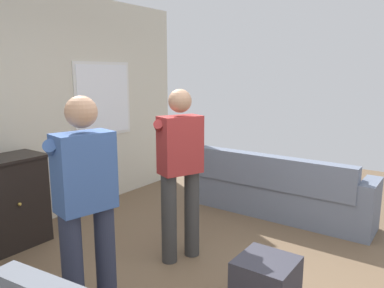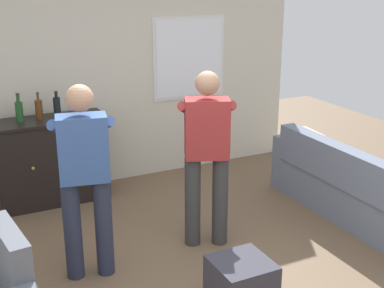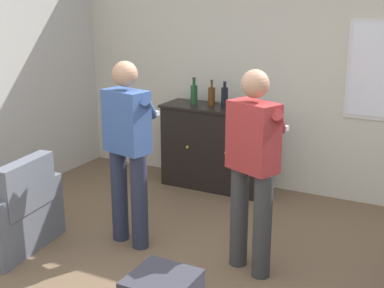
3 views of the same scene
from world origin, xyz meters
The scene contains 8 objects.
wall_back_with_window centered at (0.03, 2.66, 1.40)m, with size 5.20×0.15×2.80m.
armchair centered at (-1.66, 0.05, 0.29)m, with size 0.73×0.94×0.85m.
sideboard_cabinet centered at (-0.68, 2.30, 0.49)m, with size 1.25×0.49×0.97m.
bottle_wine_green centered at (-0.57, 2.30, 1.09)m, with size 0.08×0.08×0.30m.
bottle_liquor_amber centered at (-0.96, 2.32, 1.09)m, with size 0.08×0.08×0.31m.
bottle_spirits_clear centered at (-0.75, 2.35, 1.08)m, with size 0.08×0.08×0.29m.
person_standing_left centered at (-0.74, 0.63, 0.94)m, with size 0.54×0.51×1.68m.
person_standing_right centered at (0.42, 0.68, 0.94)m, with size 0.52×0.52×1.68m.
Camera 3 is at (1.84, -3.11, 2.26)m, focal length 50.00 mm.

